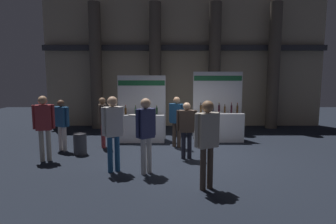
{
  "coord_description": "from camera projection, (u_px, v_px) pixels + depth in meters",
  "views": [
    {
      "loc": [
        -0.73,
        -7.9,
        2.33
      ],
      "look_at": [
        -0.71,
        0.41,
        1.24
      ],
      "focal_mm": 29.98,
      "sensor_mm": 36.0,
      "label": 1
    }
  ],
  "objects": [
    {
      "name": "visitor_7",
      "position": [
        112.0,
        127.0,
        6.68
      ],
      "size": [
        0.49,
        0.42,
        1.84
      ],
      "rotation": [
        0.0,
        0.0,
        3.68
      ],
      "color": "navy",
      "rests_on": "ground_plane"
    },
    {
      "name": "hall_colonnade",
      "position": [
        184.0,
        58.0,
        12.6
      ],
      "size": [
        12.54,
        1.03,
        6.42
      ],
      "color": "tan",
      "rests_on": "ground_plane"
    },
    {
      "name": "exhibitor_booth_1",
      "position": [
        218.0,
        123.0,
        10.02
      ],
      "size": [
        1.77,
        0.66,
        2.46
      ],
      "color": "white",
      "rests_on": "ground_plane"
    },
    {
      "name": "ground_plane",
      "position": [
        192.0,
        156.0,
        8.14
      ],
      "size": [
        25.08,
        25.08,
        0.0
      ],
      "primitive_type": "plane",
      "color": "black"
    },
    {
      "name": "exhibitor_booth_0",
      "position": [
        141.0,
        125.0,
        9.94
      ],
      "size": [
        1.73,
        0.74,
        2.32
      ],
      "color": "white",
      "rests_on": "ground_plane"
    },
    {
      "name": "visitor_2",
      "position": [
        61.0,
        121.0,
        8.6
      ],
      "size": [
        0.52,
        0.4,
        1.59
      ],
      "rotation": [
        0.0,
        0.0,
        5.78
      ],
      "color": "silver",
      "rests_on": "ground_plane"
    },
    {
      "name": "visitor_1",
      "position": [
        186.0,
        125.0,
        7.77
      ],
      "size": [
        0.57,
        0.25,
        1.59
      ],
      "rotation": [
        0.0,
        0.0,
        3.14
      ],
      "color": "#23232D",
      "rests_on": "ground_plane"
    },
    {
      "name": "trash_bin",
      "position": [
        79.0,
        144.0,
        8.27
      ],
      "size": [
        0.38,
        0.38,
        0.63
      ],
      "color": "#38383D",
      "rests_on": "ground_plane"
    },
    {
      "name": "visitor_6",
      "position": [
        43.0,
        122.0,
        7.53
      ],
      "size": [
        0.55,
        0.32,
        1.79
      ],
      "rotation": [
        0.0,
        0.0,
        3.4
      ],
      "color": "#ADA393",
      "rests_on": "ground_plane"
    },
    {
      "name": "visitor_4",
      "position": [
        206.0,
        136.0,
        5.64
      ],
      "size": [
        0.54,
        0.4,
        1.83
      ],
      "rotation": [
        0.0,
        0.0,
        0.5
      ],
      "color": "#47382D",
      "rests_on": "ground_plane"
    },
    {
      "name": "visitor_0",
      "position": [
        102.0,
        118.0,
        9.0
      ],
      "size": [
        0.33,
        0.54,
        1.62
      ],
      "rotation": [
        0.0,
        0.0,
        5.01
      ],
      "color": "maroon",
      "rests_on": "ground_plane"
    },
    {
      "name": "visitor_8",
      "position": [
        176.0,
        118.0,
        9.04
      ],
      "size": [
        0.49,
        0.41,
        1.64
      ],
      "rotation": [
        0.0,
        0.0,
        5.67
      ],
      "color": "#47382D",
      "rests_on": "ground_plane"
    },
    {
      "name": "visitor_5",
      "position": [
        145.0,
        129.0,
        6.55
      ],
      "size": [
        0.45,
        0.4,
        1.8
      ],
      "rotation": [
        0.0,
        0.0,
        3.77
      ],
      "color": "silver",
      "rests_on": "ground_plane"
    }
  ]
}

